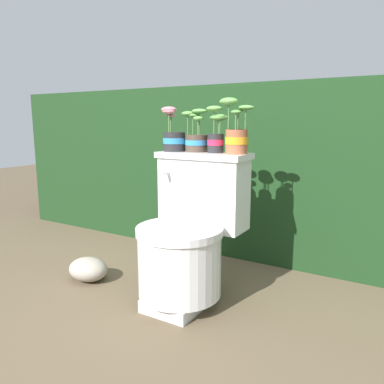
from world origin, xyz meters
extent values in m
plane|color=brown|center=(0.00, 0.00, 0.00)|extent=(12.00, 12.00, 0.00)
cube|color=#193819|center=(0.00, 1.08, 0.56)|extent=(4.11, 0.76, 1.13)
cube|color=silver|center=(-0.04, -0.03, 0.03)|extent=(0.25, 0.34, 0.06)
cylinder|color=silver|center=(-0.04, -0.03, 0.21)|extent=(0.40, 0.40, 0.30)
cylinder|color=silver|center=(-0.04, -0.03, 0.38)|extent=(0.42, 0.42, 0.04)
cube|color=silver|center=(-0.04, 0.21, 0.53)|extent=(0.45, 0.19, 0.37)
cube|color=silver|center=(-0.04, 0.21, 0.72)|extent=(0.48, 0.21, 0.03)
cylinder|color=silver|center=(-0.20, 0.09, 0.64)|extent=(0.02, 0.05, 0.02)
cylinder|color=#262628|center=(-0.22, 0.20, 0.79)|extent=(0.12, 0.12, 0.10)
cylinder|color=#2D84BC|center=(-0.22, 0.20, 0.79)|extent=(0.12, 0.12, 0.03)
cylinder|color=#332319|center=(-0.22, 0.20, 0.83)|extent=(0.11, 0.11, 0.01)
cylinder|color=#4C753D|center=(-0.23, 0.18, 0.88)|extent=(0.01, 0.01, 0.08)
ellipsoid|color=#B26B75|center=(-0.23, 0.18, 0.93)|extent=(0.06, 0.04, 0.02)
cylinder|color=#4C753D|center=(-0.22, 0.15, 0.89)|extent=(0.01, 0.01, 0.10)
ellipsoid|color=#B26B75|center=(-0.22, 0.15, 0.95)|extent=(0.07, 0.05, 0.02)
cylinder|color=#4C753D|center=(-0.22, 0.16, 0.89)|extent=(0.01, 0.01, 0.11)
ellipsoid|color=#B26B75|center=(-0.22, 0.16, 0.96)|extent=(0.09, 0.06, 0.03)
cylinder|color=#47382D|center=(-0.10, 0.23, 0.78)|extent=(0.12, 0.12, 0.09)
cylinder|color=#2D84BC|center=(-0.10, 0.23, 0.79)|extent=(0.12, 0.12, 0.03)
cylinder|color=#332319|center=(-0.10, 0.23, 0.82)|extent=(0.11, 0.11, 0.01)
cylinder|color=#4C753D|center=(-0.08, 0.21, 0.87)|extent=(0.01, 0.01, 0.08)
ellipsoid|color=#569342|center=(-0.08, 0.21, 0.91)|extent=(0.06, 0.04, 0.02)
cylinder|color=#4C753D|center=(-0.12, 0.24, 0.87)|extent=(0.01, 0.01, 0.09)
ellipsoid|color=#569342|center=(-0.12, 0.24, 0.93)|extent=(0.07, 0.05, 0.02)
cylinder|color=#4C753D|center=(-0.15, 0.23, 0.88)|extent=(0.01, 0.01, 0.10)
ellipsoid|color=#569342|center=(-0.15, 0.23, 0.94)|extent=(0.07, 0.05, 0.03)
cylinder|color=#4C753D|center=(-0.08, 0.23, 0.88)|extent=(0.01, 0.01, 0.11)
ellipsoid|color=#569342|center=(-0.08, 0.23, 0.95)|extent=(0.09, 0.06, 0.03)
cylinder|color=#262628|center=(0.02, 0.23, 0.79)|extent=(0.08, 0.08, 0.10)
cylinder|color=#D1234C|center=(0.02, 0.23, 0.79)|extent=(0.08, 0.08, 0.03)
cylinder|color=#332319|center=(0.02, 0.23, 0.83)|extent=(0.08, 0.08, 0.01)
cylinder|color=#4C753D|center=(0.02, 0.25, 0.87)|extent=(0.01, 0.01, 0.07)
ellipsoid|color=#569342|center=(0.02, 0.25, 0.91)|extent=(0.10, 0.07, 0.03)
cylinder|color=#4C753D|center=(0.04, 0.23, 0.87)|extent=(0.01, 0.01, 0.08)
ellipsoid|color=#569342|center=(0.04, 0.23, 0.92)|extent=(0.06, 0.04, 0.02)
cylinder|color=#4C753D|center=(0.01, 0.22, 0.89)|extent=(0.01, 0.01, 0.12)
ellipsoid|color=#569342|center=(0.01, 0.22, 0.96)|extent=(0.09, 0.06, 0.03)
cylinder|color=#9E5638|center=(0.14, 0.22, 0.80)|extent=(0.11, 0.11, 0.12)
cylinder|color=orange|center=(0.14, 0.22, 0.80)|extent=(0.11, 0.11, 0.04)
cylinder|color=#332319|center=(0.14, 0.22, 0.85)|extent=(0.10, 0.10, 0.01)
cylinder|color=#4C753D|center=(0.18, 0.22, 0.91)|extent=(0.01, 0.01, 0.10)
ellipsoid|color=#569342|center=(0.18, 0.22, 0.96)|extent=(0.09, 0.06, 0.02)
cylinder|color=#4C753D|center=(0.13, 0.24, 0.90)|extent=(0.01, 0.01, 0.09)
ellipsoid|color=#569342|center=(0.13, 0.24, 0.95)|extent=(0.06, 0.04, 0.02)
cylinder|color=#4C753D|center=(0.11, 0.18, 0.92)|extent=(0.01, 0.01, 0.12)
ellipsoid|color=#569342|center=(0.11, 0.18, 0.99)|extent=(0.09, 0.07, 0.04)
cylinder|color=#4C753D|center=(0.15, 0.18, 0.90)|extent=(0.01, 0.01, 0.08)
ellipsoid|color=#569342|center=(0.15, 0.18, 0.94)|extent=(0.05, 0.04, 0.02)
ellipsoid|color=#9E9384|center=(-0.65, -0.05, 0.07)|extent=(0.24, 0.19, 0.13)
camera|label=1|loc=(0.89, -1.47, 0.90)|focal=35.00mm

